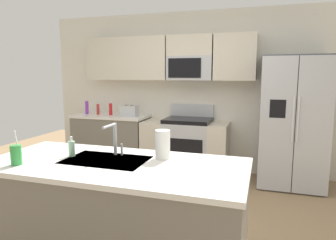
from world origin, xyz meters
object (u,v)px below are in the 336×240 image
at_px(toaster, 129,111).
at_px(pepper_mill, 98,109).
at_px(drink_cup_green, 16,155).
at_px(refrigerator, 293,122).
at_px(bottle_purple, 87,108).
at_px(bottle_red, 111,109).
at_px(paper_towel_roll, 163,144).
at_px(sink_faucet, 114,136).
at_px(range_oven, 185,146).
at_px(soap_dispenser, 72,148).

height_order(toaster, pepper_mill, same).
height_order(pepper_mill, drink_cup_green, drink_cup_green).
distance_m(refrigerator, bottle_purple, 3.37).
relative_size(bottle_red, drink_cup_green, 0.74).
bearing_deg(pepper_mill, bottle_red, -2.54).
relative_size(toaster, pepper_mill, 1.54).
distance_m(toaster, drink_cup_green, 2.79).
bearing_deg(toaster, bottle_red, 173.96).
bearing_deg(bottle_purple, paper_towel_roll, -46.52).
height_order(refrigerator, sink_faucet, refrigerator).
xyz_separation_m(range_oven, toaster, (-0.96, -0.05, 0.55)).
relative_size(sink_faucet, drink_cup_green, 1.03).
bearing_deg(bottle_purple, bottle_red, 0.47).
height_order(drink_cup_green, soap_dispenser, drink_cup_green).
xyz_separation_m(range_oven, soap_dispenser, (-0.37, -2.48, 0.53)).
height_order(refrigerator, bottle_purple, refrigerator).
distance_m(bottle_red, paper_towel_roll, 2.87).
bearing_deg(bottle_red, paper_towel_roll, -53.29).
relative_size(bottle_red, bottle_purple, 0.89).
bearing_deg(paper_towel_roll, bottle_red, 126.71).
bearing_deg(pepper_mill, refrigerator, -1.26).
distance_m(toaster, soap_dispenser, 2.50).
xyz_separation_m(pepper_mill, paper_towel_roll, (1.97, -2.32, 0.03)).
relative_size(range_oven, drink_cup_green, 4.96).
bearing_deg(range_oven, refrigerator, -2.61).
relative_size(bottle_purple, sink_faucet, 0.81).
height_order(toaster, paper_towel_roll, paper_towel_roll).
distance_m(bottle_purple, paper_towel_roll, 3.17).
bearing_deg(pepper_mill, drink_cup_green, -71.54).
height_order(refrigerator, paper_towel_roll, refrigerator).
distance_m(range_oven, sink_faucet, 2.43).
relative_size(toaster, drink_cup_green, 1.02).
bearing_deg(refrigerator, pepper_mill, 178.74).
xyz_separation_m(toaster, soap_dispenser, (0.58, -2.43, -0.02)).
bearing_deg(drink_cup_green, refrigerator, 51.24).
relative_size(refrigerator, drink_cup_green, 6.75).
relative_size(bottle_purple, paper_towel_roll, 0.95).
xyz_separation_m(range_oven, paper_towel_roll, (0.39, -2.32, 0.58)).
bearing_deg(bottle_purple, pepper_mill, 4.03).
bearing_deg(drink_cup_green, bottle_purple, 112.34).
xyz_separation_m(range_oven, sink_faucet, (-0.03, -2.35, 0.62)).
xyz_separation_m(refrigerator, toaster, (-2.54, 0.02, 0.07)).
xyz_separation_m(range_oven, drink_cup_green, (-0.63, -2.83, 0.54)).
distance_m(refrigerator, toaster, 2.54).
bearing_deg(drink_cup_green, pepper_mill, 108.46).
xyz_separation_m(toaster, sink_faucet, (0.92, -2.30, 0.08)).
relative_size(range_oven, pepper_mill, 7.49).
bearing_deg(pepper_mill, soap_dispenser, -64.14).
bearing_deg(paper_towel_roll, drink_cup_green, -153.67).
bearing_deg(bottle_red, range_oven, 0.59).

